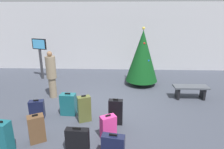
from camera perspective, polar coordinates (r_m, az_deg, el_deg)
ground_plane at (r=6.59m, az=-2.23°, el=-9.01°), size 16.00×16.00×0.00m
back_wall at (r=10.54m, az=-0.40°, el=11.09°), size 16.00×0.20×3.57m
holiday_tree at (r=8.20m, az=9.00°, el=5.49°), size 1.36×1.36×2.47m
flight_info_kiosk at (r=9.50m, az=-20.62°, el=6.25°), size 0.73×0.32×1.89m
waiting_bench at (r=7.49m, az=22.29°, el=-4.16°), size 1.21×0.44×0.48m
traveller_0 at (r=7.20m, az=-17.56°, el=0.23°), size 0.47×0.47×1.72m
suitcase_0 at (r=5.39m, az=1.09°, el=-11.06°), size 0.40×0.21×0.76m
suitcase_1 at (r=6.14m, az=-21.39°, el=-9.57°), size 0.45×0.29×0.57m
suitcase_2 at (r=6.03m, az=-12.84°, el=-8.61°), size 0.47×0.30×0.70m
suitcase_3 at (r=4.96m, az=-29.57°, el=-16.07°), size 0.35×0.30×0.79m
suitcase_4 at (r=4.32m, az=0.33°, el=-20.61°), size 0.51×0.28×0.57m
suitcase_5 at (r=5.57m, az=-8.26°, el=-10.05°), size 0.41×0.33×0.79m
suitcase_6 at (r=5.05m, az=-21.48°, el=-14.76°), size 0.44×0.39×0.72m
suitcase_7 at (r=4.86m, az=-1.13°, el=-15.36°), size 0.43×0.36×0.64m
suitcase_8 at (r=4.52m, az=-10.21°, el=-18.68°), size 0.52×0.20×0.60m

